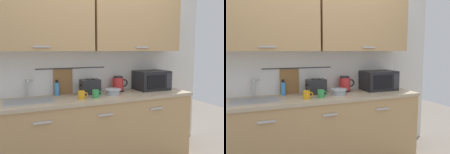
# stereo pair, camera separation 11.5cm
# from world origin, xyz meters

# --- Properties ---
(counter_unit) EXTENTS (2.53, 0.64, 0.90)m
(counter_unit) POSITION_xyz_m (-0.01, 0.30, 0.46)
(counter_unit) COLOR tan
(counter_unit) RESTS_ON ground
(back_wall_assembly) EXTENTS (3.70, 0.41, 2.50)m
(back_wall_assembly) POSITION_xyz_m (-0.00, 0.53, 1.52)
(back_wall_assembly) COLOR silver
(back_wall_assembly) RESTS_ON ground
(sink_faucet) EXTENTS (0.09, 0.17, 0.22)m
(sink_faucet) POSITION_xyz_m (-0.78, 0.53, 1.04)
(sink_faucet) COLOR #B2B5BA
(sink_faucet) RESTS_ON counter_unit
(microwave) EXTENTS (0.46, 0.35, 0.27)m
(microwave) POSITION_xyz_m (0.89, 0.41, 1.04)
(microwave) COLOR black
(microwave) RESTS_ON counter_unit
(electric_kettle) EXTENTS (0.23, 0.16, 0.21)m
(electric_kettle) POSITION_xyz_m (0.39, 0.47, 1.00)
(electric_kettle) COLOR black
(electric_kettle) RESTS_ON counter_unit
(dish_soap_bottle) EXTENTS (0.06, 0.06, 0.20)m
(dish_soap_bottle) POSITION_xyz_m (-0.43, 0.52, 0.99)
(dish_soap_bottle) COLOR #3F8CD8
(dish_soap_bottle) RESTS_ON counter_unit
(mug_near_sink) EXTENTS (0.12, 0.08, 0.09)m
(mug_near_sink) POSITION_xyz_m (-0.22, 0.18, 0.95)
(mug_near_sink) COLOR orange
(mug_near_sink) RESTS_ON counter_unit
(mixing_bowl) EXTENTS (0.21, 0.21, 0.08)m
(mixing_bowl) POSITION_xyz_m (0.22, 0.27, 0.94)
(mixing_bowl) COLOR #A5ADB7
(mixing_bowl) RESTS_ON counter_unit
(toaster) EXTENTS (0.26, 0.17, 0.19)m
(toaster) POSITION_xyz_m (-0.03, 0.44, 1.00)
(toaster) COLOR #232326
(toaster) RESTS_ON counter_unit
(mug_by_kettle) EXTENTS (0.12, 0.08, 0.09)m
(mug_by_kettle) POSITION_xyz_m (-0.04, 0.19, 0.95)
(mug_by_kettle) COLOR green
(mug_by_kettle) RESTS_ON counter_unit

